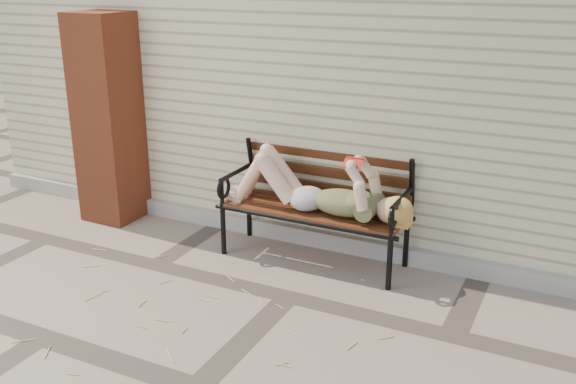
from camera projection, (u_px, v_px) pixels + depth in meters
The scene contains 7 objects.
ground at pixel (289, 297), 4.90m from camera, with size 80.00×80.00×0.00m, color gray.
house_wall at pixel (410, 53), 6.94m from camera, with size 8.00×4.00×3.00m, color beige.
foundation_strip at pixel (337, 242), 5.69m from camera, with size 8.00×0.10×0.15m, color #A59F95.
brick_pillar at pixel (108, 119), 6.16m from camera, with size 0.50×0.50×2.00m, color #953F21.
garden_bench at pixel (319, 188), 5.41m from camera, with size 1.70×0.68×1.10m.
reading_woman at pixel (314, 189), 5.28m from camera, with size 1.61×0.37×0.51m.
straw_scatter at pixel (199, 341), 4.31m from camera, with size 2.79×1.67×0.01m.
Camera 1 is at (1.92, -3.91, 2.39)m, focal length 40.00 mm.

